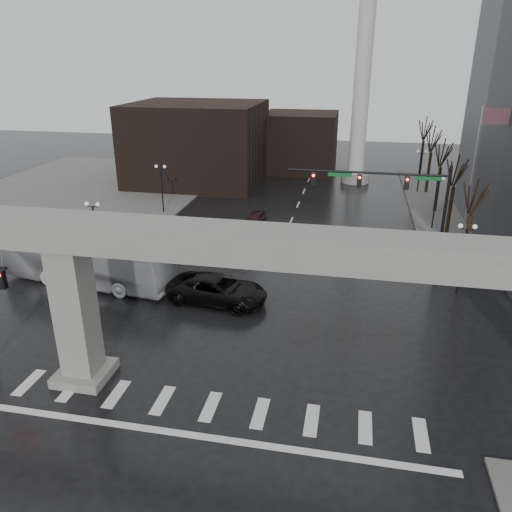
# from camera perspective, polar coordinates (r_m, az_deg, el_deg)

# --- Properties ---
(ground) EXTENTS (160.00, 160.00, 0.00)m
(ground) POSITION_cam_1_polar(r_m,az_deg,el_deg) (25.54, -4.58, -15.41)
(ground) COLOR black
(ground) RESTS_ON ground
(sidewalk_nw) EXTENTS (28.00, 36.00, 0.15)m
(sidewalk_nw) POSITION_cam_1_polar(r_m,az_deg,el_deg) (65.78, -18.24, 7.37)
(sidewalk_nw) COLOR slate
(sidewalk_nw) RESTS_ON ground
(elevated_guideway) EXTENTS (48.00, 2.60, 8.70)m
(elevated_guideway) POSITION_cam_1_polar(r_m,az_deg,el_deg) (21.75, -1.91, -1.32)
(elevated_guideway) COLOR gray
(elevated_guideway) RESTS_ON ground
(building_far_left) EXTENTS (16.00, 14.00, 10.00)m
(building_far_left) POSITION_cam_1_polar(r_m,az_deg,el_deg) (65.41, -6.72, 12.66)
(building_far_left) COLOR black
(building_far_left) RESTS_ON ground
(building_far_mid) EXTENTS (10.00, 10.00, 8.00)m
(building_far_mid) POSITION_cam_1_polar(r_m,az_deg,el_deg) (72.78, 5.06, 12.87)
(building_far_mid) COLOR black
(building_far_mid) RESTS_ON ground
(smokestack) EXTENTS (3.60, 3.60, 30.00)m
(smokestack) POSITION_cam_1_polar(r_m,az_deg,el_deg) (65.46, 12.11, 19.71)
(smokestack) COLOR beige
(smokestack) RESTS_ON ground
(signal_mast_arm) EXTENTS (12.12, 0.43, 8.00)m
(signal_mast_arm) POSITION_cam_1_polar(r_m,az_deg,el_deg) (39.55, 15.57, 7.08)
(signal_mast_arm) COLOR black
(signal_mast_arm) RESTS_ON ground
(flagpole_assembly) EXTENTS (2.06, 0.12, 12.00)m
(flagpole_assembly) POSITION_cam_1_polar(r_m,az_deg,el_deg) (43.23, 24.00, 9.54)
(flagpole_assembly) COLOR silver
(flagpole_assembly) RESTS_ON ground
(lamp_right_0) EXTENTS (1.22, 0.32, 5.11)m
(lamp_right_0) POSITION_cam_1_polar(r_m,az_deg,el_deg) (36.33, 22.69, 0.94)
(lamp_right_0) COLOR black
(lamp_right_0) RESTS_ON ground
(lamp_right_1) EXTENTS (1.22, 0.32, 5.11)m
(lamp_right_1) POSITION_cam_1_polar(r_m,az_deg,el_deg) (49.52, 19.92, 6.66)
(lamp_right_1) COLOR black
(lamp_right_1) RESTS_ON ground
(lamp_right_2) EXTENTS (1.22, 0.32, 5.11)m
(lamp_right_2) POSITION_cam_1_polar(r_m,az_deg,el_deg) (63.06, 18.30, 9.95)
(lamp_right_2) COLOR black
(lamp_right_2) RESTS_ON ground
(lamp_left_0) EXTENTS (1.22, 0.32, 5.11)m
(lamp_left_0) POSITION_cam_1_polar(r_m,az_deg,el_deg) (40.47, -17.97, 3.65)
(lamp_left_0) COLOR black
(lamp_left_0) RESTS_ON ground
(lamp_left_1) EXTENTS (1.22, 0.32, 5.11)m
(lamp_left_1) POSITION_cam_1_polar(r_m,az_deg,el_deg) (52.63, -10.76, 8.45)
(lamp_left_1) COLOR black
(lamp_left_1) RESTS_ON ground
(lamp_left_2) EXTENTS (1.22, 0.32, 5.11)m
(lamp_left_2) POSITION_cam_1_polar(r_m,az_deg,el_deg) (65.53, -6.24, 11.34)
(lamp_left_2) COLOR black
(lamp_left_2) RESTS_ON ground
(tree_right_0) EXTENTS (1.09, 1.58, 7.50)m
(tree_right_0) POSITION_cam_1_polar(r_m,az_deg,el_deg) (40.48, 23.01, 1.92)
(tree_right_0) COLOR black
(tree_right_0) RESTS_ON ground
(tree_right_1) EXTENTS (1.09, 1.61, 7.67)m
(tree_right_1) POSITION_cam_1_polar(r_m,az_deg,el_deg) (47.96, 21.34, 5.22)
(tree_right_1) COLOR black
(tree_right_1) RESTS_ON ground
(tree_right_2) EXTENTS (1.10, 1.63, 7.85)m
(tree_right_2) POSITION_cam_1_polar(r_m,az_deg,el_deg) (55.58, 20.11, 7.62)
(tree_right_2) COLOR black
(tree_right_2) RESTS_ON ground
(tree_right_3) EXTENTS (1.11, 1.66, 8.02)m
(tree_right_3) POSITION_cam_1_polar(r_m,az_deg,el_deg) (63.30, 19.18, 9.43)
(tree_right_3) COLOR black
(tree_right_3) RESTS_ON ground
(tree_right_4) EXTENTS (1.12, 1.69, 8.19)m
(tree_right_4) POSITION_cam_1_polar(r_m,az_deg,el_deg) (71.08, 18.44, 10.84)
(tree_right_4) COLOR black
(tree_right_4) RESTS_ON ground
(pickup_truck) EXTENTS (7.01, 3.88, 1.86)m
(pickup_truck) POSITION_cam_1_polar(r_m,az_deg,el_deg) (33.45, -4.42, -3.85)
(pickup_truck) COLOR black
(pickup_truck) RESTS_ON ground
(city_bus) EXTENTS (13.56, 4.97, 3.69)m
(city_bus) POSITION_cam_1_polar(r_m,az_deg,el_deg) (37.84, -18.72, -0.34)
(city_bus) COLOR #AEADB2
(city_bus) RESTS_ON ground
(far_car) EXTENTS (1.86, 3.95, 1.31)m
(far_car) POSITION_cam_1_polar(r_m,az_deg,el_deg) (48.64, -0.09, 4.27)
(far_car) COLOR black
(far_car) RESTS_ON ground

